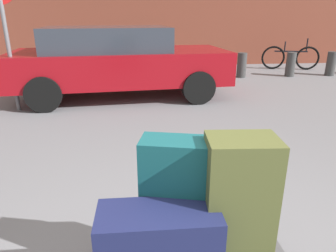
{
  "coord_description": "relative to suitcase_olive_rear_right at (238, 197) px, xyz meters",
  "views": [
    {
      "loc": [
        -0.27,
        -1.42,
        1.64
      ],
      "look_at": [
        0.0,
        1.2,
        0.69
      ],
      "focal_mm": 33.03,
      "sensor_mm": 36.0,
      "label": 1
    }
  ],
  "objects": [
    {
      "name": "bollard_kerb_near",
      "position": [
        2.35,
        6.88,
        -0.36
      ],
      "size": [
        0.25,
        0.25,
        0.67
      ],
      "primitive_type": "cylinder",
      "color": "#383838",
      "rests_on": "ground_plane"
    },
    {
      "name": "no_parking_sign",
      "position": [
        -2.71,
        4.25,
        0.73
      ],
      "size": [
        0.5,
        0.07,
        2.3
      ],
      "color": "slate",
      "rests_on": "ground_plane"
    },
    {
      "name": "bollard_kerb_far",
      "position": [
        4.95,
        6.88,
        -0.36
      ],
      "size": [
        0.25,
        0.25,
        0.67
      ],
      "primitive_type": "cylinder",
      "color": "#383838",
      "rests_on": "ground_plane"
    },
    {
      "name": "bollard_kerb_mid",
      "position": [
        3.75,
        6.88,
        -0.36
      ],
      "size": [
        0.25,
        0.25,
        0.67
      ],
      "primitive_type": "cylinder",
      "color": "#383838",
      "rests_on": "ground_plane"
    },
    {
      "name": "suitcase_teal_front_right",
      "position": [
        -0.34,
        0.13,
        -0.02
      ],
      "size": [
        0.43,
        0.29,
        0.66
      ],
      "primitive_type": "cube",
      "rotation": [
        0.0,
        0.0,
        -0.23
      ],
      "color": "#144C51",
      "rests_on": "luggage_cart"
    },
    {
      "name": "suitcase_olive_rear_right",
      "position": [
        0.0,
        0.0,
        0.0
      ],
      "size": [
        0.39,
        0.29,
        0.7
      ],
      "primitive_type": "cube",
      "rotation": [
        0.0,
        0.0,
        -0.07
      ],
      "color": "#4C5128",
      "rests_on": "luggage_cart"
    },
    {
      "name": "bicycle_leaning",
      "position": [
        4.29,
        8.01,
        -0.32
      ],
      "size": [
        1.73,
        0.47,
        0.96
      ],
      "color": "black",
      "rests_on": "ground_plane"
    },
    {
      "name": "duffel_bag_navy_front_left",
      "position": [
        -0.45,
        -0.09,
        -0.18
      ],
      "size": [
        0.65,
        0.3,
        0.35
      ],
      "primitive_type": "cube",
      "rotation": [
        0.0,
        0.0,
        -0.01
      ],
      "color": "#191E47",
      "rests_on": "luggage_cart"
    },
    {
      "name": "parked_car",
      "position": [
        -0.91,
        5.06,
        0.07
      ],
      "size": [
        4.44,
        2.21,
        1.42
      ],
      "color": "maroon",
      "rests_on": "ground_plane"
    }
  ]
}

